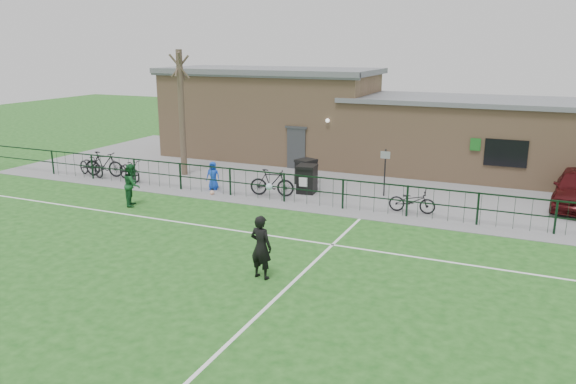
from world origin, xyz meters
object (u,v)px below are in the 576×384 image
at_px(bicycle_c, 129,170).
at_px(spectator_child, 213,176).
at_px(bicycle_d, 272,183).
at_px(bicycle_a, 91,165).
at_px(sign_post, 385,173).
at_px(bicycle_e, 412,201).
at_px(ball_ground, 212,193).
at_px(bicycle_b, 104,164).
at_px(outfield_player, 132,185).
at_px(bare_tree, 182,114).
at_px(wheelie_bin_right, 307,180).
at_px(wheelie_bin_left, 306,172).

relative_size(bicycle_c, spectator_child, 1.49).
bearing_deg(bicycle_d, bicycle_a, 80.19).
distance_m(sign_post, spectator_child, 7.43).
relative_size(bicycle_e, ball_ground, 8.95).
xyz_separation_m(bicycle_b, outfield_player, (4.50, -3.46, 0.22)).
xyz_separation_m(bare_tree, spectator_child, (2.83, -1.96, -2.36)).
bearing_deg(bicycle_c, bare_tree, -16.61).
distance_m(wheelie_bin_right, bicycle_b, 10.18).
xyz_separation_m(bare_tree, bicycle_c, (-1.68, -2.05, -2.49)).
xyz_separation_m(sign_post, bicycle_c, (-11.68, -2.05, -0.51)).
bearing_deg(bicycle_a, wheelie_bin_right, -66.40).
relative_size(bicycle_b, spectator_child, 1.63).
xyz_separation_m(sign_post, ball_ground, (-6.75, -2.75, -0.92)).
bearing_deg(bicycle_e, bicycle_c, 86.79).
height_order(wheelie_bin_right, bicycle_e, wheelie_bin_right).
bearing_deg(bare_tree, wheelie_bin_left, 5.99).
height_order(bicycle_b, ball_ground, bicycle_b).
height_order(wheelie_bin_right, bicycle_c, wheelie_bin_right).
bearing_deg(bare_tree, bicycle_a, -151.87).
relative_size(sign_post, outfield_player, 1.19).
relative_size(wheelie_bin_left, bicycle_a, 0.53).
height_order(bare_tree, sign_post, bare_tree).
relative_size(sign_post, spectator_child, 1.61).
bearing_deg(outfield_player, bicycle_d, -80.51).
xyz_separation_m(wheelie_bin_left, wheelie_bin_right, (0.63, -1.45, 0.03)).
relative_size(bicycle_a, spectator_child, 1.62).
xyz_separation_m(bare_tree, bicycle_b, (-3.31, -1.90, -2.37)).
bearing_deg(ball_ground, sign_post, 22.17).
bearing_deg(wheelie_bin_right, bicycle_e, -19.84).
bearing_deg(sign_post, bicycle_c, -170.03).
height_order(sign_post, outfield_player, sign_post).
relative_size(bare_tree, ball_ground, 30.73).
height_order(bicycle_b, bicycle_d, bicycle_b).
bearing_deg(ball_ground, bicycle_c, 171.92).
bearing_deg(wheelie_bin_right, ball_ground, -157.68).
height_order(bicycle_a, spectator_child, spectator_child).
bearing_deg(bicycle_b, bicycle_e, -99.58).
height_order(wheelie_bin_left, wheelie_bin_right, wheelie_bin_right).
relative_size(wheelie_bin_right, bicycle_c, 0.60).
height_order(spectator_child, ball_ground, spectator_child).
distance_m(sign_post, outfield_player, 10.31).
xyz_separation_m(wheelie_bin_left, bicycle_a, (-10.11, -2.75, -0.00)).
distance_m(bicycle_e, spectator_child, 8.74).
distance_m(bare_tree, wheelie_bin_left, 6.69).
height_order(wheelie_bin_right, bicycle_b, bicycle_b).
bearing_deg(wheelie_bin_left, bicycle_b, -144.36).
bearing_deg(ball_ground, bicycle_a, 174.85).
xyz_separation_m(bare_tree, wheelie_bin_left, (6.19, 0.65, -2.45)).
bearing_deg(bare_tree, bicycle_d, -18.46).
distance_m(bare_tree, wheelie_bin_right, 7.28).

